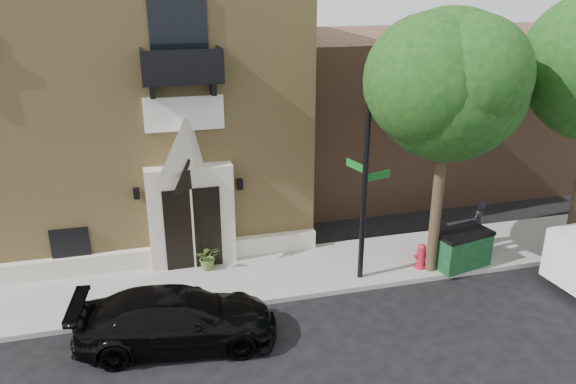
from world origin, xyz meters
name	(u,v)px	position (x,y,z in m)	size (l,w,h in m)	color
ground	(242,308)	(0.00, 0.00, 0.00)	(120.00, 120.00, 0.00)	black
sidewalk	(265,275)	(1.00, 1.50, 0.07)	(42.00, 3.00, 0.15)	gray
church	(117,94)	(-2.99, 7.95, 4.63)	(12.20, 11.01, 9.30)	#A88A4F
neighbour_building	(465,104)	(12.00, 9.00, 3.20)	(18.00, 8.00, 6.40)	brown
street_tree_left	(452,85)	(6.03, 0.35, 5.87)	(4.97, 4.38, 7.77)	#38281C
black_sedan	(177,319)	(-1.82, -1.15, 0.72)	(2.01, 4.93, 1.43)	black
street_sign	(365,181)	(3.74, 0.60, 3.21)	(1.11, 0.94, 6.08)	black
fire_hydrant	(421,256)	(5.75, 0.63, 0.55)	(0.46, 0.37, 0.81)	#A9192A
dumpster	(461,248)	(7.02, 0.47, 0.73)	(1.93, 1.35, 1.15)	#0E3418
planter	(208,257)	(-0.62, 2.25, 0.55)	(0.72, 0.62, 0.80)	#5A7231
pedestrian_near	(477,224)	(8.24, 1.55, 0.95)	(0.58, 0.38, 1.59)	black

